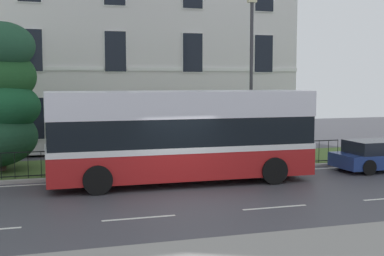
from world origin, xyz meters
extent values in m
cube|color=#403F46|center=(0.00, 0.00, -0.03)|extent=(60.00, 56.00, 0.06)
cube|color=silver|center=(0.00, 3.65, 0.00)|extent=(54.00, 0.14, 0.01)
cube|color=silver|center=(-2.00, -1.80, 0.00)|extent=(2.00, 0.12, 0.01)
cube|color=silver|center=(2.00, -1.80, 0.00)|extent=(2.00, 0.12, 0.01)
cube|color=#9E9E99|center=(0.00, 4.12, 0.06)|extent=(57.00, 0.24, 0.12)
cube|color=#4C6B30|center=(0.00, 6.42, 0.06)|extent=(57.00, 4.35, 0.12)
cube|color=gray|center=(0.00, -5.50, 0.00)|extent=(57.00, 3.00, 0.01)
cube|color=silver|center=(-0.72, 15.03, 5.28)|extent=(19.60, 9.53, 10.31)
cube|color=white|center=(-0.72, 10.24, 4.21)|extent=(19.60, 0.06, 0.20)
cube|color=#2D333D|center=(-0.72, 10.23, 1.22)|extent=(1.10, 0.06, 2.20)
cube|color=white|center=(-4.64, 10.23, 1.86)|extent=(1.13, 0.04, 2.04)
cube|color=black|center=(-4.64, 10.21, 1.86)|extent=(1.03, 0.03, 1.94)
cube|color=white|center=(-0.72, 10.23, 1.86)|extent=(1.13, 0.04, 2.04)
cube|color=black|center=(-0.72, 10.21, 1.86)|extent=(1.03, 0.03, 1.94)
cube|color=white|center=(3.20, 10.23, 1.86)|extent=(1.13, 0.04, 2.04)
cube|color=black|center=(3.20, 10.21, 1.86)|extent=(1.03, 0.03, 1.94)
cube|color=white|center=(7.12, 10.23, 1.86)|extent=(1.13, 0.04, 2.04)
cube|color=black|center=(7.12, 10.21, 1.86)|extent=(1.03, 0.03, 1.94)
cube|color=white|center=(-4.64, 10.23, 5.04)|extent=(1.13, 0.04, 2.04)
cube|color=black|center=(-4.64, 10.21, 5.04)|extent=(1.03, 0.03, 1.94)
cube|color=white|center=(-0.72, 10.23, 5.04)|extent=(1.13, 0.04, 2.04)
cube|color=black|center=(-0.72, 10.21, 5.04)|extent=(1.03, 0.03, 1.94)
cube|color=white|center=(3.20, 10.23, 5.04)|extent=(1.13, 0.04, 2.04)
cube|color=black|center=(3.20, 10.21, 5.04)|extent=(1.03, 0.03, 1.94)
cube|color=white|center=(7.12, 10.23, 5.04)|extent=(1.13, 0.04, 2.04)
cube|color=black|center=(7.12, 10.21, 5.04)|extent=(1.03, 0.03, 1.94)
cube|color=black|center=(-0.72, 4.40, 1.07)|extent=(17.46, 0.04, 0.04)
cube|color=black|center=(-0.72, 4.40, 0.20)|extent=(17.46, 0.04, 0.04)
cylinder|color=black|center=(-5.77, 4.40, 0.59)|extent=(0.02, 0.02, 0.95)
cylinder|color=black|center=(-5.32, 4.40, 0.59)|extent=(0.02, 0.02, 0.95)
cylinder|color=black|center=(-4.86, 4.40, 0.59)|extent=(0.02, 0.02, 0.95)
cylinder|color=black|center=(-4.40, 4.40, 0.59)|extent=(0.02, 0.02, 0.95)
cylinder|color=black|center=(-3.94, 4.40, 0.59)|extent=(0.02, 0.02, 0.95)
cylinder|color=black|center=(-3.48, 4.40, 0.59)|extent=(0.02, 0.02, 0.95)
cylinder|color=black|center=(-3.02, 4.40, 0.59)|extent=(0.02, 0.02, 0.95)
cylinder|color=black|center=(-2.56, 4.40, 0.59)|extent=(0.02, 0.02, 0.95)
cylinder|color=black|center=(-2.10, 4.40, 0.59)|extent=(0.02, 0.02, 0.95)
cylinder|color=black|center=(-1.64, 4.40, 0.59)|extent=(0.02, 0.02, 0.95)
cylinder|color=black|center=(-1.18, 4.40, 0.59)|extent=(0.02, 0.02, 0.95)
cylinder|color=black|center=(-0.72, 4.40, 0.59)|extent=(0.02, 0.02, 0.95)
cylinder|color=black|center=(-0.26, 4.40, 0.59)|extent=(0.02, 0.02, 0.95)
cylinder|color=black|center=(0.20, 4.40, 0.59)|extent=(0.02, 0.02, 0.95)
cylinder|color=black|center=(0.66, 4.40, 0.59)|extent=(0.02, 0.02, 0.95)
cylinder|color=black|center=(1.12, 4.40, 0.59)|extent=(0.02, 0.02, 0.95)
cylinder|color=black|center=(1.58, 4.40, 0.59)|extent=(0.02, 0.02, 0.95)
cylinder|color=black|center=(2.04, 4.40, 0.59)|extent=(0.02, 0.02, 0.95)
cylinder|color=black|center=(2.50, 4.40, 0.59)|extent=(0.02, 0.02, 0.95)
cylinder|color=black|center=(2.96, 4.40, 0.59)|extent=(0.02, 0.02, 0.95)
cylinder|color=black|center=(3.42, 4.40, 0.59)|extent=(0.02, 0.02, 0.95)
cylinder|color=black|center=(3.88, 4.40, 0.59)|extent=(0.02, 0.02, 0.95)
cylinder|color=black|center=(4.34, 4.40, 0.59)|extent=(0.02, 0.02, 0.95)
cylinder|color=black|center=(4.80, 4.40, 0.59)|extent=(0.02, 0.02, 0.95)
cylinder|color=black|center=(5.26, 4.40, 0.59)|extent=(0.02, 0.02, 0.95)
cylinder|color=black|center=(5.72, 4.40, 0.59)|extent=(0.02, 0.02, 0.95)
cylinder|color=black|center=(6.17, 4.40, 0.59)|extent=(0.02, 0.02, 0.95)
cylinder|color=black|center=(6.63, 4.40, 0.59)|extent=(0.02, 0.02, 0.95)
cylinder|color=black|center=(7.09, 4.40, 0.59)|extent=(0.02, 0.02, 0.95)
cylinder|color=black|center=(7.55, 4.40, 0.59)|extent=(0.02, 0.02, 0.95)
cylinder|color=black|center=(8.01, 4.40, 0.59)|extent=(0.02, 0.02, 0.95)
ellipsoid|color=#1D452E|center=(-5.73, 6.29, 4.98)|extent=(2.56, 2.56, 1.86)
cube|color=#AF1C1D|center=(0.40, 2.56, 0.80)|extent=(9.40, 2.65, 1.09)
cube|color=white|center=(0.40, 2.56, 1.31)|extent=(9.42, 2.67, 0.20)
cube|color=black|center=(0.40, 2.56, 1.86)|extent=(9.32, 2.61, 1.03)
cube|color=silver|center=(0.40, 2.56, 2.83)|extent=(9.40, 2.65, 0.91)
cube|color=black|center=(5.10, 2.48, 1.81)|extent=(0.09, 2.10, 0.95)
cube|color=black|center=(5.10, 2.48, 2.79)|extent=(0.09, 1.80, 0.58)
cylinder|color=silver|center=(5.11, 3.28, 0.48)|extent=(0.04, 0.20, 0.20)
cylinder|color=silver|center=(5.09, 1.68, 0.48)|extent=(0.04, 0.20, 0.20)
cylinder|color=black|center=(3.51, 3.71, 0.48)|extent=(0.96, 0.32, 0.96)
cylinder|color=black|center=(3.47, 1.31, 0.48)|extent=(0.96, 0.32, 0.96)
cylinder|color=black|center=(-2.67, 3.81, 0.48)|extent=(0.96, 0.32, 0.96)
cylinder|color=black|center=(-2.71, 1.41, 0.48)|extent=(0.96, 0.32, 0.96)
cube|color=navy|center=(8.99, 2.69, 0.44)|extent=(3.97, 1.87, 0.55)
cube|color=black|center=(8.75, 2.68, 0.97)|extent=(2.39, 1.63, 0.51)
cylinder|color=black|center=(7.71, 3.53, 0.30)|extent=(0.60, 0.19, 0.60)
cylinder|color=black|center=(7.74, 1.80, 0.30)|extent=(0.60, 0.19, 0.60)
cylinder|color=#333338|center=(4.21, 5.11, 3.50)|extent=(0.14, 0.14, 6.76)
cylinder|color=#23472D|center=(-3.77, 4.77, 0.64)|extent=(0.47, 0.47, 1.03)
ellipsoid|color=black|center=(-3.77, 4.77, 1.24)|extent=(0.48, 0.48, 0.16)
camera|label=1|loc=(-4.67, -15.37, 3.72)|focal=49.13mm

